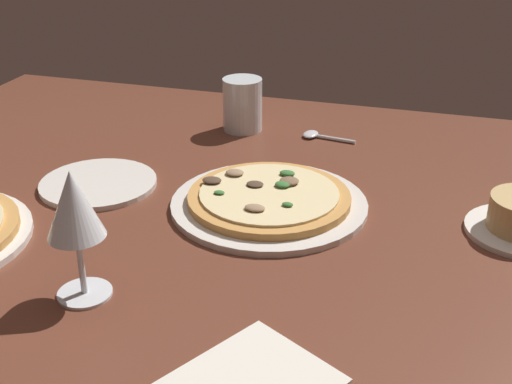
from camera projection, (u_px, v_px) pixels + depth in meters
dining_table at (243, 224)px, 103.73cm from camera, size 150.00×110.00×4.00cm
pizza_main at (269, 200)px, 103.97cm from camera, size 30.10×30.10×3.38cm
wine_glass_far at (74, 210)px, 78.19cm from camera, size 6.86×6.86×16.63cm
water_glass at (243, 108)px, 132.92cm from camera, size 7.68×7.68×10.29cm
side_plate at (98, 184)px, 111.04cm from camera, size 18.95×18.95×0.90cm
spoon at (317, 135)px, 130.57cm from camera, size 10.62×4.36×1.00cm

